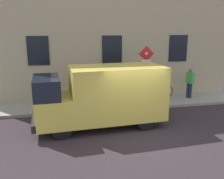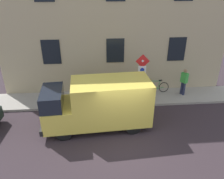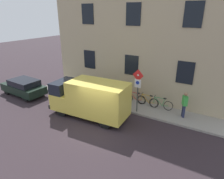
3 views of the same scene
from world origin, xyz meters
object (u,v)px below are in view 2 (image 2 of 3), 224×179
Objects in this scene: bicycle_green at (156,87)px; bicycle_orange at (141,88)px; sign_post_stacked at (142,73)px; delivery_van at (99,103)px; pedestrian at (184,81)px; litter_bin at (90,97)px; bicycle_red at (126,88)px.

bicycle_orange is at bearing -3.08° from bicycle_green.
sign_post_stacked is 0.54× the size of delivery_van.
sign_post_stacked is at bearing 41.98° from bicycle_green.
sign_post_stacked is 2.07m from bicycle_orange.
pedestrian reaches higher than bicycle_green.
delivery_van is at bearing -166.92° from litter_bin.
pedestrian is at bearing -73.23° from sign_post_stacked.
bicycle_red is at bearing 27.84° from sign_post_stacked.
sign_post_stacked is 2.16m from bicycle_red.
delivery_van is at bearing 53.19° from bicycle_orange.
pedestrian is (0.88, -2.93, -1.03)m from sign_post_stacked.
sign_post_stacked is 1.70× the size of bicycle_green.
bicycle_green and bicycle_orange have the same top height.
bicycle_red is (0.00, 1.98, 0.00)m from bicycle_green.
delivery_van reaches higher than bicycle_green.
litter_bin is (2.04, 0.48, -0.74)m from delivery_van.
bicycle_red is at bearing -3.04° from bicycle_green.
pedestrian reaches higher than bicycle_orange.
sign_post_stacked is 1.69× the size of pedestrian.
bicycle_green is at bearing -178.84° from bicycle_red.
delivery_van is at bearing -0.43° from pedestrian.
bicycle_green is 4.41m from litter_bin.
delivery_van reaches higher than bicycle_orange.
delivery_van reaches higher than litter_bin.
bicycle_orange is 1.00× the size of bicycle_red.
bicycle_orange is 3.47m from litter_bin.
bicycle_orange is (3.20, -2.79, -0.82)m from delivery_van.
bicycle_red is 2.56m from litter_bin.
bicycle_green is 1.00× the size of bicycle_orange.
bicycle_green is 1.91× the size of litter_bin.
bicycle_orange is at bearing -178.80° from bicycle_red.
sign_post_stacked is at bearing 81.04° from bicycle_orange.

